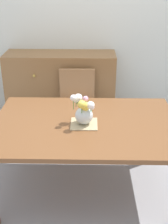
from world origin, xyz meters
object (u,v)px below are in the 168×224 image
Objects in this scene: chair_far at (77,102)px; dresser at (61,90)px; dining_table at (85,130)px; flower_vase at (83,111)px.

chair_far is 0.48m from dresser.
dining_table is 1.85× the size of chair_far.
dresser is at bearing -61.66° from chair_far.
chair_far is at bearing 96.02° from flower_vase.
dining_table is 1.18× the size of dresser.
flower_vase is (0.33, -1.36, 0.35)m from dresser.
dining_table is at bearing 97.39° from chair_far.
flower_vase reaches higher than chair_far.
flower_vase is (0.10, -0.94, 0.33)m from chair_far.
dining_table is 0.92m from chair_far.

